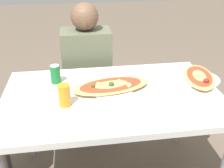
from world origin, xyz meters
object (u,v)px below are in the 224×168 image
person_seated (87,62)px  drink_glass (64,95)px  chair_far_seated (87,79)px  pizza_main (111,86)px  soda_can (55,74)px  dining_table (113,104)px  pizza_second (199,77)px

person_seated → drink_glass: bearing=77.0°
chair_far_seated → pizza_main: (0.12, -0.68, 0.27)m
pizza_main → chair_far_seated: bearing=100.3°
chair_far_seated → soda_can: (-0.23, -0.53, 0.32)m
dining_table → drink_glass: size_ratio=10.27×
dining_table → pizza_main: bearing=90.5°
person_seated → pizza_second: person_seated is taller
drink_glass → pizza_second: drink_glass is taller
dining_table → soda_can: bearing=149.4°
chair_far_seated → pizza_second: chair_far_seated is taller
pizza_main → pizza_second: same height
dining_table → soda_can: size_ratio=10.90×
pizza_main → soda_can: size_ratio=4.28×
soda_can → drink_glass: bearing=-78.0°
soda_can → pizza_second: (0.97, -0.10, -0.04)m
dining_table → pizza_main: (-0.00, 0.07, 0.09)m
dining_table → drink_glass: bearing=-162.7°
chair_far_seated → soda_can: soda_can is taller
pizza_main → drink_glass: (-0.29, -0.16, 0.05)m
drink_glass → soda_can: bearing=102.0°
dining_table → person_seated: (-0.12, 0.63, 0.03)m
soda_can → person_seated: bearing=61.4°
pizza_second → chair_far_seated: bearing=139.4°
chair_far_seated → soda_can: 0.66m
chair_far_seated → soda_can: size_ratio=6.96×
chair_far_seated → drink_glass: size_ratio=6.55×
pizza_main → drink_glass: 0.33m
person_seated → pizza_second: 0.91m
dining_table → person_seated: 0.65m
person_seated → soda_can: size_ratio=9.57×
soda_can → drink_glass: size_ratio=0.94×
dining_table → pizza_second: bearing=9.8°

